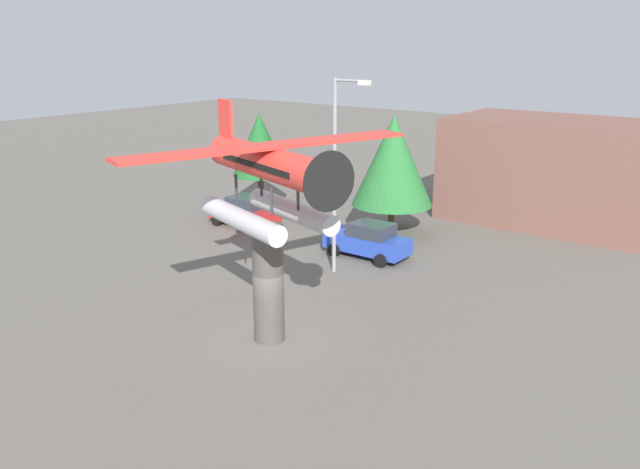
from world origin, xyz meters
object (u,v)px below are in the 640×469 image
object	(u,v)px
storefront_building	(555,171)
tree_west	(260,145)
display_pedestal	(268,283)
floatplane_monument	(268,177)
tree_east	(393,161)
car_near_red	(245,211)
car_mid_blue	(368,240)
streetlight_primary	(338,165)

from	to	relation	value
storefront_building	tree_west	distance (m)	17.69
display_pedestal	floatplane_monument	xyz separation A→B (m)	(0.12, -0.04, 3.81)
floatplane_monument	tree_east	world-z (taller)	floatplane_monument
display_pedestal	storefront_building	xyz separation A→B (m)	(2.69, 22.00, 0.83)
storefront_building	tree_east	distance (m)	10.06
storefront_building	tree_east	world-z (taller)	tree_east
display_pedestal	floatplane_monument	size ratio (longest dim) A/B	0.42
floatplane_monument	tree_east	xyz separation A→B (m)	(-3.62, 14.18, -1.90)
display_pedestal	car_near_red	distance (m)	14.92
display_pedestal	car_mid_blue	size ratio (longest dim) A/B	1.02
car_near_red	storefront_building	bearing A→B (deg)	-138.86
car_near_red	tree_east	distance (m)	8.89
display_pedestal	streetlight_primary	distance (m)	8.02
car_mid_blue	streetlight_primary	bearing A→B (deg)	90.89
streetlight_primary	floatplane_monument	bearing A→B (deg)	-72.40
tree_west	tree_east	world-z (taller)	tree_east
storefront_building	display_pedestal	bearing A→B (deg)	-96.97
tree_west	car_mid_blue	bearing A→B (deg)	-21.57
display_pedestal	floatplane_monument	bearing A→B (deg)	-18.22
car_mid_blue	tree_west	size ratio (longest dim) A/B	0.71
car_mid_blue	storefront_building	bearing A→B (deg)	-111.88
storefront_building	floatplane_monument	bearing A→B (deg)	-96.64
streetlight_primary	tree_east	size ratio (longest dim) A/B	1.35
display_pedestal	tree_east	bearing A→B (deg)	103.89
display_pedestal	car_near_red	xyz separation A→B (m)	(-10.82, 10.20, -1.25)
tree_west	storefront_building	bearing A→B (deg)	26.43
car_near_red	storefront_building	world-z (taller)	storefront_building
car_mid_blue	storefront_building	world-z (taller)	storefront_building
storefront_building	tree_east	size ratio (longest dim) A/B	1.81
tree_west	tree_east	bearing A→B (deg)	0.01
streetlight_primary	storefront_building	distance (m)	15.75
car_near_red	streetlight_primary	distance (m)	10.07
floatplane_monument	streetlight_primary	world-z (taller)	streetlight_primary
car_near_red	tree_west	world-z (taller)	tree_west
floatplane_monument	streetlight_primary	distance (m)	7.61
display_pedestal	tree_east	distance (m)	14.69
floatplane_monument	streetlight_primary	size ratio (longest dim) A/B	1.17
display_pedestal	tree_west	bearing A→B (deg)	132.88
display_pedestal	tree_west	distance (m)	19.38
display_pedestal	car_mid_blue	bearing A→B (deg)	102.64
streetlight_primary	storefront_building	bearing A→B (deg)	71.90
display_pedestal	tree_west	size ratio (longest dim) A/B	0.72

